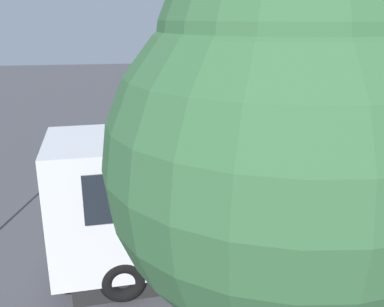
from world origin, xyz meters
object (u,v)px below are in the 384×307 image
Objects in this scene: tour_bus at (257,194)px; stunt_motorcycle at (144,138)px; spectator_centre at (205,178)px; spectator_right at (169,178)px; spectator_left at (233,176)px; traffic_cone at (188,154)px; parked_motorcycle_silver at (135,209)px; spectator_far_left at (257,173)px; tree_centre at (379,69)px; tree_left at (279,136)px.

tour_bus reaches higher than stunt_motorcycle.
spectator_centre is 0.99× the size of spectator_right.
tour_bus is 5.37× the size of spectator_left.
traffic_cone is (0.57, -7.42, -1.34)m from tour_bus.
parked_motorcycle_silver is at bearing 84.25° from stunt_motorcycle.
spectator_right is at bearing -4.41° from spectator_centre.
parked_motorcycle_silver is at bearing 14.61° from spectator_far_left.
stunt_motorcycle is at bearing -76.15° from tree_centre.
spectator_right is 0.85× the size of parked_motorcycle_silver.
tree_centre is (-2.29, 6.53, 3.97)m from spectator_right.
tree_centre reaches higher than spectator_right.
traffic_cone is (1.56, -4.32, -0.67)m from spectator_far_left.
spectator_far_left is 7.84m from tree_centre.
parked_motorcycle_silver is at bearing 38.18° from spectator_right.
tree_centre reaches higher than spectator_left.
traffic_cone is (-1.25, -4.50, -0.73)m from spectator_right.
tree_left is at bearing 86.18° from spectator_centre.
stunt_motorcycle is (2.44, -4.94, -0.08)m from spectator_left.
traffic_cone is (-1.75, 0.27, -0.69)m from stunt_motorcycle.
parked_motorcycle_silver is (2.89, -2.09, -1.16)m from tour_bus.
tree_centre reaches higher than spectator_far_left.
traffic_cone is at bearing -85.63° from tour_bus.
traffic_cone is (-0.17, -4.58, -0.71)m from spectator_centre.
tree_centre is at bearing 103.85° from stunt_motorcycle.
traffic_cone is 0.09× the size of tree_centre.
spectator_centre is (0.74, -2.84, -0.63)m from tour_bus.
spectator_right is at bearing 74.41° from traffic_cone.
spectator_centre is at bearing 108.05° from stunt_motorcycle.
tour_bus is at bearing 104.60° from spectator_centre.
stunt_motorcycle reaches higher than traffic_cone.
tour_bus is 5.82× the size of spectator_far_left.
spectator_right reaches higher than traffic_cone.
spectator_right is 2.75× the size of traffic_cone.
spectator_centre is 2.34m from parked_motorcycle_silver.
stunt_motorcycle is (2.32, -7.70, -0.65)m from tour_bus.
spectator_centre is 7.68m from tree_centre.
tree_centre is (-2.79, 11.30, 4.02)m from stunt_motorcycle.
spectator_centre reaches higher than spectator_far_left.
tree_centre is at bearing 120.47° from parked_motorcycle_silver.
spectator_right is at bearing -5.12° from spectator_left.
tree_left is at bearing 74.40° from tour_bus.
spectator_left is at bearing -167.55° from parked_motorcycle_silver.
stunt_motorcycle is at bearing -8.84° from traffic_cone.
tour_bus is 5.61× the size of spectator_centre.
spectator_left reaches higher than spectator_right.
tree_centre is (0.53, 6.70, 4.03)m from spectator_far_left.
tour_bus reaches higher than traffic_cone.
spectator_right is at bearing -58.11° from tour_bus.
tree_left is at bearing 86.82° from traffic_cone.
spectator_far_left is 0.81× the size of parked_motorcycle_silver.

